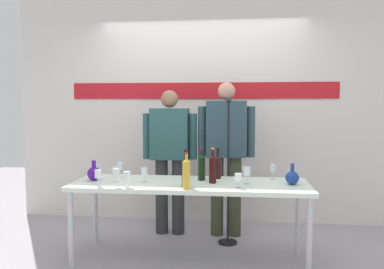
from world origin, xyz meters
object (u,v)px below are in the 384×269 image
at_px(wine_bottle_2, 186,171).
at_px(wine_bottle_3, 202,167).
at_px(display_table, 190,188).
at_px(wine_glass_right_2, 247,171).
at_px(wine_glass_left_0, 98,174).
at_px(wine_glass_left_3, 144,171).
at_px(wine_glass_left_5, 116,174).
at_px(presenter_right, 226,148).
at_px(wine_glass_left_2, 115,171).
at_px(microphone_stand, 228,195).
at_px(presenter_left, 170,152).
at_px(wine_bottle_4, 186,173).
at_px(wine_bottle_1, 213,168).
at_px(wine_glass_right_0, 273,168).
at_px(wine_glass_left_4, 119,166).
at_px(wine_bottle_0, 218,166).
at_px(decanter_blue_left, 94,173).
at_px(decanter_blue_right, 292,177).
at_px(wine_glass_right_1, 238,178).
at_px(wine_glass_left_1, 127,176).

bearing_deg(wine_bottle_2, wine_bottle_3, 69.60).
height_order(display_table, wine_glass_right_2, wine_glass_right_2).
height_order(wine_bottle_3, wine_glass_left_0, wine_bottle_3).
height_order(wine_glass_left_3, wine_glass_left_5, wine_glass_left_5).
bearing_deg(presenter_right, display_table, -113.36).
xyz_separation_m(wine_glass_left_0, wine_glass_left_2, (0.10, 0.19, -0.00)).
bearing_deg(display_table, microphone_stand, 53.65).
distance_m(display_table, wine_glass_left_3, 0.46).
bearing_deg(wine_glass_left_5, wine_bottle_3, 29.36).
bearing_deg(microphone_stand, wine_glass_left_0, -148.16).
distance_m(presenter_left, wine_bottle_4, 1.06).
bearing_deg(wine_glass_left_3, display_table, 4.28).
relative_size(display_table, wine_glass_left_5, 13.48).
distance_m(presenter_right, wine_bottle_4, 1.07).
relative_size(display_table, microphone_stand, 1.43).
height_order(wine_bottle_1, wine_glass_right_0, wine_bottle_1).
height_order(wine_glass_left_4, wine_glass_right_0, wine_glass_left_4).
distance_m(wine_bottle_2, wine_glass_right_2, 0.57).
xyz_separation_m(wine_bottle_0, wine_glass_left_5, (-0.87, -0.51, -0.01)).
relative_size(decanter_blue_left, wine_glass_left_3, 1.36).
relative_size(wine_bottle_1, wine_bottle_2, 1.00).
height_order(decanter_blue_right, wine_glass_left_5, decanter_blue_right).
xyz_separation_m(wine_bottle_1, wine_glass_left_3, (-0.64, -0.03, -0.04)).
bearing_deg(wine_bottle_3, wine_glass_right_1, -41.72).
height_order(wine_bottle_3, microphone_stand, microphone_stand).
bearing_deg(wine_glass_right_0, wine_glass_left_1, -159.19).
bearing_deg(presenter_right, wine_glass_left_4, -151.24).
bearing_deg(wine_bottle_4, decanter_blue_right, 17.39).
relative_size(presenter_left, wine_glass_left_5, 9.94).
relative_size(wine_bottle_3, wine_glass_left_3, 2.20).
bearing_deg(wine_glass_left_0, presenter_left, 63.50).
distance_m(display_table, decanter_blue_left, 0.94).
relative_size(wine_glass_left_1, microphone_stand, 0.09).
xyz_separation_m(decanter_blue_right, wine_bottle_3, (-0.84, 0.12, 0.07)).
height_order(display_table, wine_glass_left_4, wine_glass_left_4).
xyz_separation_m(presenter_right, wine_glass_left_3, (-0.74, -0.76, -0.14)).
xyz_separation_m(wine_bottle_2, wine_bottle_4, (0.02, -0.10, 0.00)).
height_order(wine_glass_left_4, wine_glass_right_2, wine_glass_right_2).
height_order(display_table, presenter_right, presenter_right).
bearing_deg(wine_bottle_2, decanter_blue_left, 168.10).
xyz_separation_m(display_table, wine_glass_left_4, (-0.73, 0.16, 0.17)).
distance_m(wine_bottle_4, microphone_stand, 0.90).
height_order(wine_bottle_0, wine_bottle_2, wine_bottle_2).
bearing_deg(wine_glass_left_3, wine_glass_right_2, 0.71).
distance_m(wine_bottle_2, microphone_stand, 0.83).
xyz_separation_m(display_table, microphone_stand, (0.34, 0.47, -0.16)).
xyz_separation_m(wine_glass_left_3, wine_glass_right_2, (0.95, 0.01, 0.02)).
bearing_deg(wine_glass_right_0, decanter_blue_right, -57.28).
bearing_deg(wine_bottle_3, wine_bottle_4, -103.41).
distance_m(decanter_blue_left, microphone_stand, 1.39).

